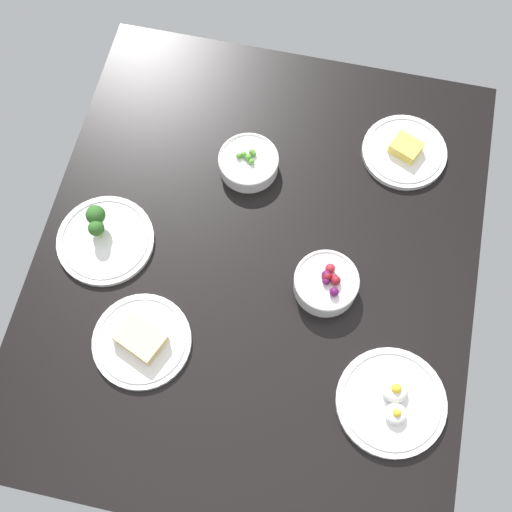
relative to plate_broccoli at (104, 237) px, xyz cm
name	(u,v)px	position (x,y,z in cm)	size (l,w,h in cm)	color
dining_table	(256,263)	(2.48, -33.60, -3.45)	(112.83, 95.50, 4.00)	black
plate_broccoli	(104,237)	(0.00, 0.00, 0.00)	(21.43, 21.43, 7.81)	white
plate_eggs	(392,402)	(-22.23, -66.71, -0.29)	(22.23, 22.23, 5.22)	white
plate_sandwich	(141,340)	(-20.73, -14.40, -0.25)	(20.63, 20.63, 4.34)	white
bowl_berries	(326,283)	(-0.74, -49.48, 1.32)	(13.83, 13.83, 6.65)	white
bowl_peas	(249,162)	(24.63, -27.03, 0.88)	(13.83, 13.83, 5.40)	white
plate_cheese	(405,151)	(36.00, -61.61, -0.39)	(19.66, 19.66, 4.03)	white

